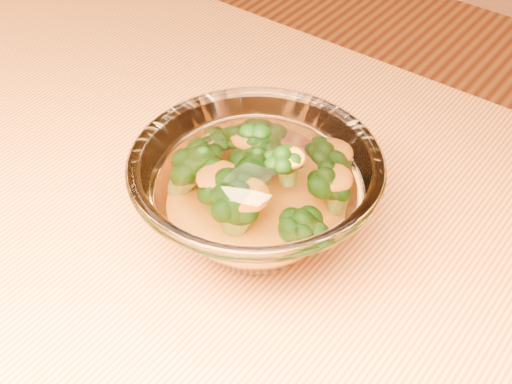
% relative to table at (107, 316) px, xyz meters
% --- Properties ---
extents(table, '(1.20, 0.80, 0.75)m').
position_rel_table_xyz_m(table, '(0.00, 0.00, 0.00)').
color(table, gold).
rests_on(table, ground).
extents(glass_bowl, '(0.20, 0.20, 0.09)m').
position_rel_table_xyz_m(glass_bowl, '(0.11, 0.09, 0.15)').
color(glass_bowl, white).
rests_on(glass_bowl, table).
extents(cheese_sauce, '(0.10, 0.10, 0.03)m').
position_rel_table_xyz_m(cheese_sauce, '(0.11, 0.09, 0.13)').
color(cheese_sauce, orange).
rests_on(cheese_sauce, glass_bowl).
extents(broccoli_heap, '(0.15, 0.13, 0.06)m').
position_rel_table_xyz_m(broccoli_heap, '(0.10, 0.10, 0.16)').
color(broccoli_heap, black).
rests_on(broccoli_heap, cheese_sauce).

